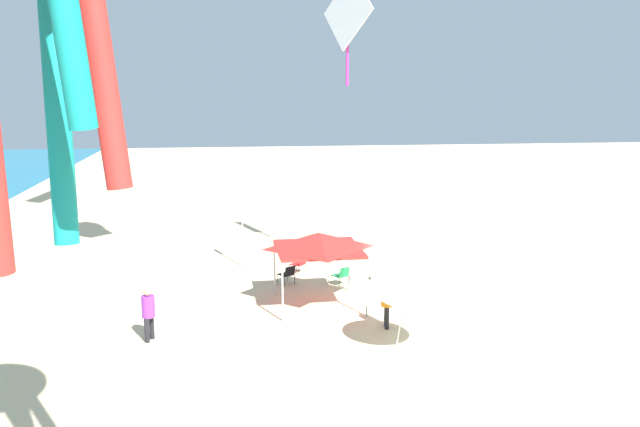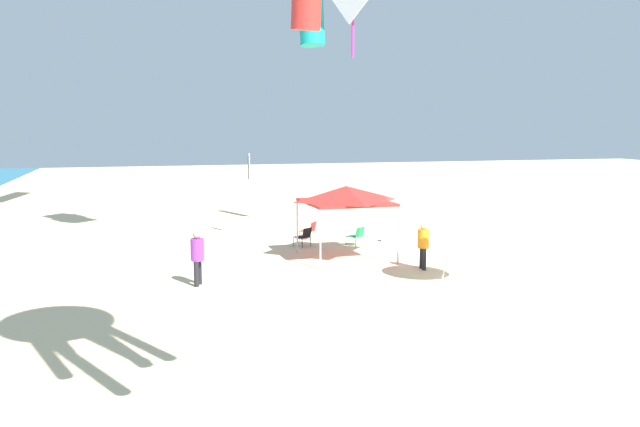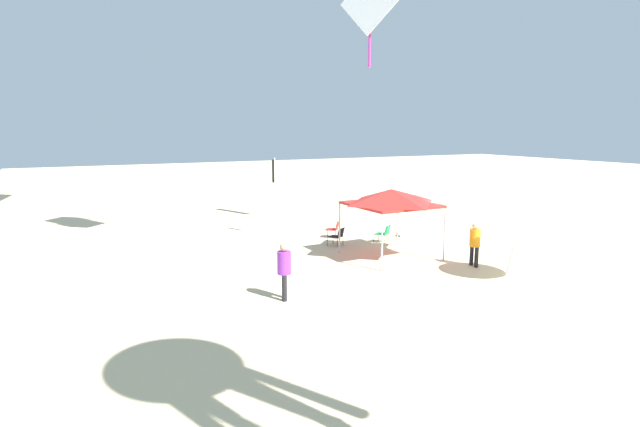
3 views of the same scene
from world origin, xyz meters
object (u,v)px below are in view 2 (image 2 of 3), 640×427
at_px(canopy_tent, 346,195).
at_px(beach_umbrella, 454,224).
at_px(person_far_stroller, 197,253).
at_px(person_beachcomber, 423,242).
at_px(folding_chair_near_cooler, 357,235).
at_px(cooler_box, 389,238).
at_px(banner_flag, 249,187).
at_px(folding_chair_right_of_tent, 304,236).
at_px(folding_chair_left_of_tent, 310,229).

xyz_separation_m(canopy_tent, beach_umbrella, (-4.49, -2.26, -0.55)).
bearing_deg(person_far_stroller, person_beachcomber, -65.90).
height_order(folding_chair_near_cooler, cooler_box, folding_chair_near_cooler).
bearing_deg(beach_umbrella, banner_flag, 26.36).
bearing_deg(beach_umbrella, cooler_box, -5.00).
distance_m(beach_umbrella, folding_chair_right_of_tent, 8.03).
distance_m(beach_umbrella, banner_flag, 11.38).
bearing_deg(cooler_box, folding_chair_left_of_tent, 64.82).
height_order(folding_chair_right_of_tent, banner_flag, banner_flag).
height_order(beach_umbrella, cooler_box, beach_umbrella).
height_order(folding_chair_right_of_tent, person_far_stroller, person_far_stroller).
distance_m(banner_flag, person_far_stroller, 9.20).
xyz_separation_m(folding_chair_left_of_tent, person_far_stroller, (-7.14, 5.55, 0.57)).
height_order(canopy_tent, banner_flag, banner_flag).
distance_m(folding_chair_near_cooler, folding_chair_right_of_tent, 2.25).
height_order(beach_umbrella, person_far_stroller, beach_umbrella).
height_order(folding_chair_left_of_tent, folding_chair_right_of_tent, same).
height_order(cooler_box, person_far_stroller, person_far_stroller).
xyz_separation_m(folding_chair_left_of_tent, cooler_box, (-1.52, -3.23, -0.27)).
distance_m(folding_chair_left_of_tent, folding_chair_right_of_tent, 1.68).
bearing_deg(person_beachcomber, cooler_box, -1.53).
distance_m(canopy_tent, banner_flag, 6.35).
relative_size(canopy_tent, cooler_box, 4.34).
bearing_deg(beach_umbrella, person_far_stroller, 78.78).
distance_m(canopy_tent, cooler_box, 4.58).
distance_m(canopy_tent, person_beachcomber, 3.63).
height_order(canopy_tent, person_beachcomber, canopy_tent).
distance_m(beach_umbrella, cooler_box, 7.46).
relative_size(folding_chair_right_of_tent, person_far_stroller, 0.46).
height_order(canopy_tent, folding_chair_right_of_tent, canopy_tent).
xyz_separation_m(folding_chair_near_cooler, cooler_box, (0.44, -1.67, -0.27)).
height_order(folding_chair_near_cooler, folding_chair_right_of_tent, same).
distance_m(canopy_tent, person_far_stroller, 6.69).
xyz_separation_m(canopy_tent, folding_chair_near_cooler, (2.30, -1.23, -1.98)).
bearing_deg(folding_chair_right_of_tent, banner_flag, -90.82).
relative_size(beach_umbrella, cooler_box, 3.13).
bearing_deg(banner_flag, person_beachcomber, -149.90).
relative_size(cooler_box, person_beachcomber, 0.44).
bearing_deg(canopy_tent, person_beachcomber, -142.14).
distance_m(cooler_box, banner_flag, 6.74).
bearing_deg(folding_chair_right_of_tent, person_far_stroller, 16.67).
bearing_deg(folding_chair_near_cooler, canopy_tent, 30.11).
height_order(folding_chair_right_of_tent, person_beachcomber, person_beachcomber).
height_order(folding_chair_near_cooler, banner_flag, banner_flag).
bearing_deg(beach_umbrella, person_beachcomber, 6.81).
bearing_deg(person_beachcomber, folding_chair_right_of_tent, 36.95).
xyz_separation_m(folding_chair_right_of_tent, banner_flag, (2.98, 1.81, 1.83)).
bearing_deg(person_far_stroller, canopy_tent, -41.65).
height_order(canopy_tent, person_far_stroller, canopy_tent).
bearing_deg(person_beachcomber, folding_chair_left_of_tent, 26.49).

